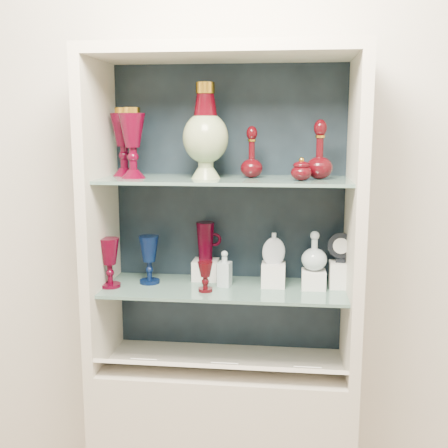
# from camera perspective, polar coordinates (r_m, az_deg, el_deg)

# --- Properties ---
(wall_back) EXTENTS (3.50, 0.02, 2.80)m
(wall_back) POSITION_cam_1_polar(r_m,az_deg,el_deg) (2.30, 0.63, 3.41)
(wall_back) COLOR white
(wall_back) RESTS_ON ground
(cabinet_back_panel) EXTENTS (0.98, 0.02, 1.15)m
(cabinet_back_panel) POSITION_cam_1_polar(r_m,az_deg,el_deg) (2.28, 0.55, 1.45)
(cabinet_back_panel) COLOR black
(cabinet_back_panel) RESTS_ON cabinet_base
(cabinet_side_left) EXTENTS (0.04, 0.40, 1.15)m
(cabinet_side_left) POSITION_cam_1_polar(r_m,az_deg,el_deg) (2.20, -12.51, 0.89)
(cabinet_side_left) COLOR beige
(cabinet_side_left) RESTS_ON cabinet_base
(cabinet_side_right) EXTENTS (0.04, 0.40, 1.15)m
(cabinet_side_right) POSITION_cam_1_polar(r_m,az_deg,el_deg) (2.10, 13.15, 0.41)
(cabinet_side_right) COLOR beige
(cabinet_side_right) RESTS_ON cabinet_base
(cabinet_top_cap) EXTENTS (1.00, 0.40, 0.04)m
(cabinet_top_cap) POSITION_cam_1_polar(r_m,az_deg,el_deg) (2.08, -0.00, 17.05)
(cabinet_top_cap) COLOR beige
(cabinet_top_cap) RESTS_ON cabinet_side_left
(shelf_lower) EXTENTS (0.92, 0.34, 0.01)m
(shelf_lower) POSITION_cam_1_polar(r_m,az_deg,el_deg) (2.18, 0.06, -6.55)
(shelf_lower) COLOR slate
(shelf_lower) RESTS_ON cabinet_side_left
(shelf_upper) EXTENTS (0.92, 0.34, 0.01)m
(shelf_upper) POSITION_cam_1_polar(r_m,az_deg,el_deg) (2.10, 0.06, 4.51)
(shelf_upper) COLOR slate
(shelf_upper) RESTS_ON cabinet_side_left
(label_ledge) EXTENTS (0.92, 0.17, 0.09)m
(label_ledge) POSITION_cam_1_polar(r_m,az_deg,el_deg) (2.15, -0.35, -14.30)
(label_ledge) COLOR beige
(label_ledge) RESTS_ON cabinet_base
(label_card_0) EXTENTS (0.10, 0.06, 0.03)m
(label_card_0) POSITION_cam_1_polar(r_m,az_deg,el_deg) (2.14, 0.17, -13.96)
(label_card_0) COLOR white
(label_card_0) RESTS_ON label_ledge
(label_card_1) EXTENTS (0.10, 0.06, 0.03)m
(label_card_1) POSITION_cam_1_polar(r_m,az_deg,el_deg) (2.13, 8.45, -14.19)
(label_card_1) COLOR white
(label_card_1) RESTS_ON label_ledge
(label_card_2) EXTENTS (0.10, 0.06, 0.03)m
(label_card_2) POSITION_cam_1_polar(r_m,az_deg,el_deg) (2.19, -7.95, -13.46)
(label_card_2) COLOR white
(label_card_2) RESTS_ON label_ledge
(pedestal_lamp_left) EXTENTS (0.12, 0.12, 0.26)m
(pedestal_lamp_left) POSITION_cam_1_polar(r_m,az_deg,el_deg) (2.12, -9.26, 8.12)
(pedestal_lamp_left) COLOR #4A0014
(pedestal_lamp_left) RESTS_ON shelf_upper
(pedestal_lamp_right) EXTENTS (0.11, 0.11, 0.26)m
(pedestal_lamp_right) POSITION_cam_1_polar(r_m,az_deg,el_deg) (2.22, -10.15, 8.19)
(pedestal_lamp_right) COLOR #4A0014
(pedestal_lamp_right) RESTS_ON shelf_upper
(enamel_urn) EXTENTS (0.22, 0.22, 0.35)m
(enamel_urn) POSITION_cam_1_polar(r_m,az_deg,el_deg) (2.08, -1.89, 9.42)
(enamel_urn) COLOR #114819
(enamel_urn) RESTS_ON shelf_upper
(ruby_decanter_a) EXTENTS (0.09, 0.09, 0.21)m
(ruby_decanter_a) POSITION_cam_1_polar(r_m,az_deg,el_deg) (2.11, 2.83, 7.62)
(ruby_decanter_a) COLOR #45060B
(ruby_decanter_a) RESTS_ON shelf_upper
(ruby_decanter_b) EXTENTS (0.12, 0.12, 0.23)m
(ruby_decanter_b) POSITION_cam_1_polar(r_m,az_deg,el_deg) (2.08, 9.71, 7.64)
(ruby_decanter_b) COLOR #45060B
(ruby_decanter_b) RESTS_ON shelf_upper
(lidded_bowl) EXTENTS (0.10, 0.10, 0.09)m
(lidded_bowl) POSITION_cam_1_polar(r_m,az_deg,el_deg) (2.02, 7.86, 5.58)
(lidded_bowl) COLOR #45060B
(lidded_bowl) RESTS_ON shelf_upper
(cobalt_goblet) EXTENTS (0.09, 0.09, 0.19)m
(cobalt_goblet) POSITION_cam_1_polar(r_m,az_deg,el_deg) (2.22, -7.61, -3.62)
(cobalt_goblet) COLOR #08163B
(cobalt_goblet) RESTS_ON shelf_lower
(ruby_goblet_tall) EXTENTS (0.10, 0.10, 0.19)m
(ruby_goblet_tall) POSITION_cam_1_polar(r_m,az_deg,el_deg) (2.20, -11.54, -3.88)
(ruby_goblet_tall) COLOR #4A0014
(ruby_goblet_tall) RESTS_ON shelf_lower
(ruby_goblet_small) EXTENTS (0.08, 0.08, 0.11)m
(ruby_goblet_small) POSITION_cam_1_polar(r_m,az_deg,el_deg) (2.10, -1.91, -5.38)
(ruby_goblet_small) COLOR #45060B
(ruby_goblet_small) RESTS_ON shelf_lower
(riser_ruby_pitcher) EXTENTS (0.10, 0.10, 0.08)m
(riser_ruby_pitcher) POSITION_cam_1_polar(r_m,az_deg,el_deg) (2.27, -1.88, -4.66)
(riser_ruby_pitcher) COLOR silver
(riser_ruby_pitcher) RESTS_ON shelf_lower
(ruby_pitcher) EXTENTS (0.12, 0.08, 0.15)m
(ruby_pitcher) POSITION_cam_1_polar(r_m,az_deg,el_deg) (2.24, -1.90, -1.77)
(ruby_pitcher) COLOR #4A0014
(ruby_pitcher) RESTS_ON riser_ruby_pitcher
(clear_square_bottle) EXTENTS (0.06, 0.06, 0.14)m
(clear_square_bottle) POSITION_cam_1_polar(r_m,az_deg,el_deg) (2.17, 0.05, -4.54)
(clear_square_bottle) COLOR #ABC0C5
(clear_square_bottle) RESTS_ON shelf_lower
(riser_flat_flask) EXTENTS (0.09, 0.09, 0.09)m
(riser_flat_flask) POSITION_cam_1_polar(r_m,az_deg,el_deg) (2.18, 5.04, -5.16)
(riser_flat_flask) COLOR silver
(riser_flat_flask) RESTS_ON shelf_lower
(flat_flask) EXTENTS (0.09, 0.06, 0.12)m
(flat_flask) POSITION_cam_1_polar(r_m,az_deg,el_deg) (2.16, 5.08, -2.41)
(flat_flask) COLOR #B1BBC5
(flat_flask) RESTS_ON riser_flat_flask
(riser_clear_round_decanter) EXTENTS (0.09, 0.09, 0.07)m
(riser_clear_round_decanter) POSITION_cam_1_polar(r_m,az_deg,el_deg) (2.18, 9.09, -5.58)
(riser_clear_round_decanter) COLOR silver
(riser_clear_round_decanter) RESTS_ON shelf_lower
(clear_round_decanter) EXTENTS (0.10, 0.10, 0.14)m
(clear_round_decanter) POSITION_cam_1_polar(r_m,az_deg,el_deg) (2.15, 9.17, -2.82)
(clear_round_decanter) COLOR #ABC0C5
(clear_round_decanter) RESTS_ON riser_clear_round_decanter
(riser_cameo_medallion) EXTENTS (0.08, 0.08, 0.10)m
(riser_cameo_medallion) POSITION_cam_1_polar(r_m,az_deg,el_deg) (2.20, 11.70, -5.09)
(riser_cameo_medallion) COLOR silver
(riser_cameo_medallion) RESTS_ON shelf_lower
(cameo_medallion) EXTENTS (0.10, 0.05, 0.12)m
(cameo_medallion) POSITION_cam_1_polar(r_m,az_deg,el_deg) (2.17, 11.80, -2.30)
(cameo_medallion) COLOR black
(cameo_medallion) RESTS_ON riser_cameo_medallion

